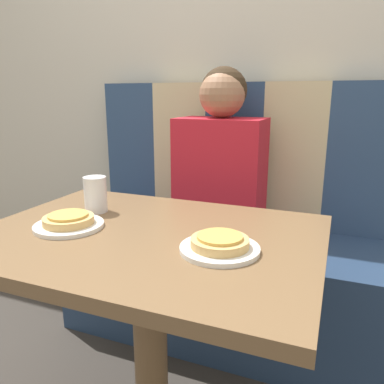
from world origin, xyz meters
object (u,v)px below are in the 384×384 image
at_px(plate_left, 69,226).
at_px(plate_right, 220,249).
at_px(drinking_cup, 95,194).
at_px(pizza_left, 68,219).
at_px(pizza_right, 220,241).
at_px(person, 221,158).

xyz_separation_m(plate_left, plate_right, (0.45, 0.00, 0.00)).
relative_size(plate_left, plate_right, 1.00).
relative_size(plate_right, drinking_cup, 1.70).
xyz_separation_m(pizza_left, drinking_cup, (-0.02, 0.16, 0.03)).
distance_m(plate_right, drinking_cup, 0.50).
distance_m(plate_right, pizza_left, 0.45).
relative_size(pizza_left, pizza_right, 1.00).
bearing_deg(plate_left, pizza_right, -0.00).
height_order(plate_left, drinking_cup, drinking_cup).
bearing_deg(drinking_cup, pizza_right, -18.53).
distance_m(person, plate_left, 0.76).
distance_m(pizza_right, drinking_cup, 0.50).
xyz_separation_m(plate_left, drinking_cup, (-0.02, 0.16, 0.05)).
xyz_separation_m(plate_right, pizza_left, (-0.45, -0.00, 0.02)).
distance_m(person, pizza_right, 0.76).
bearing_deg(plate_left, plate_right, 0.00).
distance_m(pizza_left, pizza_right, 0.45).
bearing_deg(plate_right, person, 107.28).
xyz_separation_m(person, drinking_cup, (-0.24, -0.57, -0.05)).
distance_m(plate_right, pizza_right, 0.02).
bearing_deg(pizza_left, pizza_right, 0.00).
bearing_deg(person, drinking_cup, -113.30).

